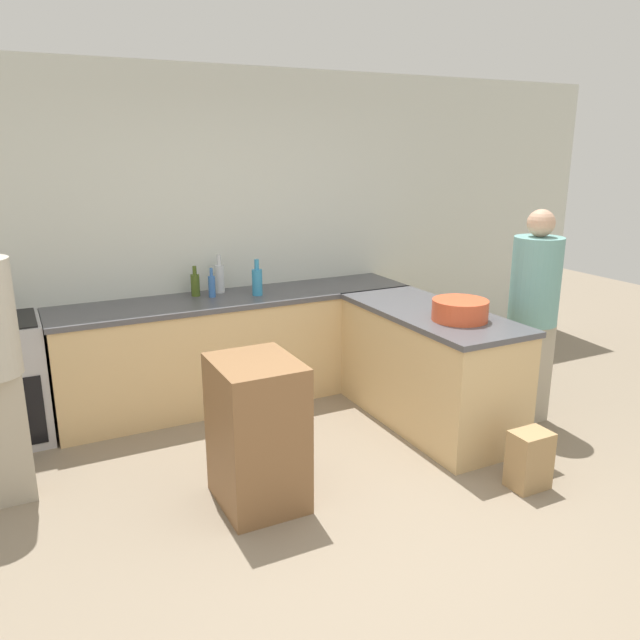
# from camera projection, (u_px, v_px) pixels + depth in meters

# --- Properties ---
(ground_plane) EXTENTS (14.00, 14.00, 0.00)m
(ground_plane) POSITION_uv_depth(u_px,v_px,m) (374.00, 533.00, 3.47)
(ground_plane) COLOR gray
(wall_back) EXTENTS (8.00, 0.06, 2.70)m
(wall_back) POSITION_uv_depth(u_px,v_px,m) (222.00, 235.00, 5.26)
(wall_back) COLOR silver
(wall_back) RESTS_ON ground_plane
(counter_back) EXTENTS (2.96, 0.66, 0.89)m
(counter_back) POSITION_uv_depth(u_px,v_px,m) (239.00, 348.00, 5.21)
(counter_back) COLOR #D6B27A
(counter_back) RESTS_ON ground_plane
(counter_peninsula) EXTENTS (0.69, 1.59, 0.89)m
(counter_peninsula) POSITION_uv_depth(u_px,v_px,m) (428.00, 367.00, 4.76)
(counter_peninsula) COLOR #D6B27A
(counter_peninsula) RESTS_ON ground_plane
(island_table) EXTENTS (0.47, 0.56, 0.90)m
(island_table) POSITION_uv_depth(u_px,v_px,m) (257.00, 433.00, 3.67)
(island_table) COLOR brown
(island_table) RESTS_ON ground_plane
(mixing_bowl) EXTENTS (0.39, 0.39, 0.15)m
(mixing_bowl) POSITION_uv_depth(u_px,v_px,m) (460.00, 310.00, 4.37)
(mixing_bowl) COLOR #DB512D
(mixing_bowl) RESTS_ON counter_peninsula
(water_bottle_blue) EXTENTS (0.06, 0.06, 0.24)m
(water_bottle_blue) POSITION_uv_depth(u_px,v_px,m) (212.00, 286.00, 5.03)
(water_bottle_blue) COLOR #386BB7
(water_bottle_blue) RESTS_ON counter_back
(dish_soap_bottle) EXTENTS (0.08, 0.08, 0.30)m
(dish_soap_bottle) POSITION_uv_depth(u_px,v_px,m) (257.00, 281.00, 5.09)
(dish_soap_bottle) COLOR #338CBF
(dish_soap_bottle) RESTS_ON counter_back
(vinegar_bottle_clear) EXTENTS (0.08, 0.08, 0.32)m
(vinegar_bottle_clear) POSITION_uv_depth(u_px,v_px,m) (219.00, 278.00, 5.18)
(vinegar_bottle_clear) COLOR silver
(vinegar_bottle_clear) RESTS_ON counter_back
(olive_oil_bottle) EXTENTS (0.07, 0.07, 0.25)m
(olive_oil_bottle) POSITION_uv_depth(u_px,v_px,m) (195.00, 284.00, 5.07)
(olive_oil_bottle) COLOR #475B1E
(olive_oil_bottle) RESTS_ON counter_back
(person_at_peninsula) EXTENTS (0.36, 0.36, 1.64)m
(person_at_peninsula) POSITION_uv_depth(u_px,v_px,m) (533.00, 311.00, 4.67)
(person_at_peninsula) COLOR #ADA38E
(person_at_peninsula) RESTS_ON ground_plane
(paper_bag) EXTENTS (0.24, 0.18, 0.37)m
(paper_bag) POSITION_uv_depth(u_px,v_px,m) (529.00, 460.00, 3.89)
(paper_bag) COLOR #A88456
(paper_bag) RESTS_ON ground_plane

